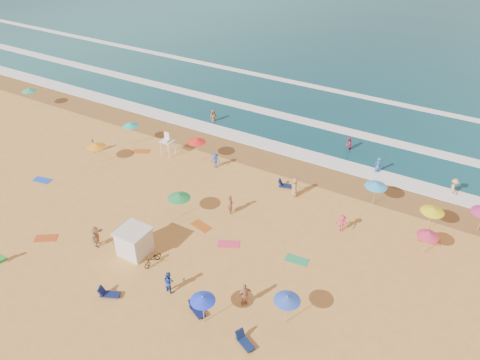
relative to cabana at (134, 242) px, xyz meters
The scene contains 12 objects.
ground 5.66m from the cabana, 53.01° to the left, with size 220.00×220.00×0.00m, color gold.
ocean 88.52m from the cabana, 87.83° to the left, with size 220.00×140.00×0.18m, color #0C4756.
wet_sand 17.30m from the cabana, 78.82° to the left, with size 220.00×220.00×0.00m, color olive.
surf_foam 26.00m from the cabana, 82.59° to the left, with size 200.00×18.70×0.05m.
cabana is the anchor object (origin of this frame).
cabana_roof 1.06m from the cabana, ahead, with size 2.20×2.20×0.12m, color silver.
bicycle 2.00m from the cabana, ahead, with size 0.58×1.66×0.87m, color black.
lifeguard_stand 14.49m from the cabana, 117.91° to the left, with size 1.20×1.20×2.10m, color white, non-canonical shape.
beach_umbrellas 7.17m from the cabana, 57.03° to the left, with size 64.38×27.55×0.81m.
loungers 11.47m from the cabana, ahead, with size 53.17×18.63×0.34m.
towels 4.29m from the cabana, 38.41° to the left, with size 39.65×22.49×0.03m.
beachgoers 10.11m from the cabana, 68.55° to the left, with size 39.49×29.98×2.03m.
Camera 1 is at (16.59, -23.08, 23.90)m, focal length 35.00 mm.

